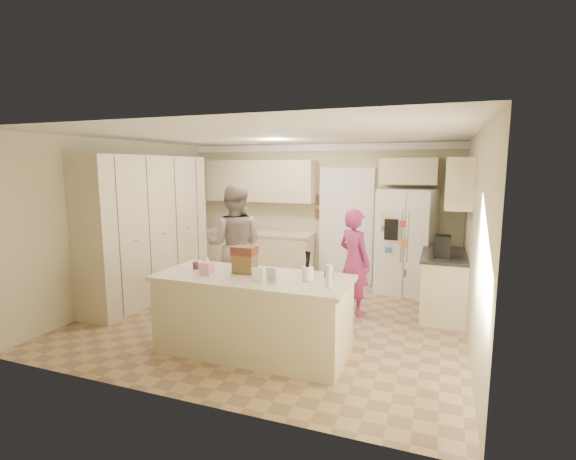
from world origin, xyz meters
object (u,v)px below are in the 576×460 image
(tissue_box, at_px, (207,268))
(coffee_maker, at_px, (442,246))
(teen_girl, at_px, (354,262))
(island_base, at_px, (253,316))
(dollhouse_body, at_px, (245,264))
(refrigerator, at_px, (406,242))
(teen_boy, at_px, (234,245))
(utensil_crock, at_px, (307,273))

(tissue_box, bearing_deg, coffee_maker, 37.57)
(coffee_maker, bearing_deg, teen_girl, -170.45)
(tissue_box, distance_m, teen_girl, 2.29)
(island_base, distance_m, dollhouse_body, 0.62)
(refrigerator, bearing_deg, tissue_box, -111.11)
(dollhouse_body, bearing_deg, refrigerator, 61.25)
(island_base, bearing_deg, coffee_maker, 42.83)
(coffee_maker, bearing_deg, dollhouse_body, -140.71)
(teen_boy, height_order, teen_girl, teen_boy)
(teen_girl, bearing_deg, island_base, 97.20)
(refrigerator, relative_size, island_base, 0.82)
(utensil_crock, relative_size, tissue_box, 1.07)
(island_base, relative_size, tissue_box, 15.71)
(island_base, height_order, utensil_crock, utensil_crock)
(dollhouse_body, distance_m, teen_boy, 1.68)
(tissue_box, bearing_deg, refrigerator, 57.36)
(utensil_crock, bearing_deg, dollhouse_body, 176.42)
(refrigerator, xyz_separation_m, teen_girl, (-0.62, -1.36, -0.11))
(coffee_maker, xyz_separation_m, teen_girl, (-1.20, -0.20, -0.28))
(refrigerator, bearing_deg, utensil_crock, -93.78)
(island_base, bearing_deg, refrigerator, 64.28)
(dollhouse_body, xyz_separation_m, teen_boy, (-0.88, 1.42, -0.08))
(tissue_box, distance_m, teen_boy, 1.69)
(island_base, xyz_separation_m, teen_girl, (0.85, 1.70, 0.35))
(coffee_maker, relative_size, tissue_box, 2.14)
(refrigerator, xyz_separation_m, tissue_box, (-2.02, -3.16, 0.10))
(refrigerator, relative_size, tissue_box, 12.86)
(refrigerator, relative_size, utensil_crock, 12.00)
(tissue_box, xyz_separation_m, teen_boy, (-0.48, 1.62, -0.04))
(refrigerator, distance_m, utensil_crock, 3.12)
(teen_girl, bearing_deg, utensil_crock, 116.87)
(teen_girl, bearing_deg, dollhouse_body, 91.75)
(coffee_maker, distance_m, dollhouse_body, 2.84)
(teen_boy, bearing_deg, refrigerator, -163.22)
(refrigerator, xyz_separation_m, utensil_crock, (-0.82, -3.01, 0.10))
(refrigerator, xyz_separation_m, coffee_maker, (0.58, -1.16, 0.17))
(teen_boy, bearing_deg, tissue_box, 91.87)
(utensil_crock, height_order, tissue_box, utensil_crock)
(dollhouse_body, distance_m, teen_girl, 1.90)
(utensil_crock, bearing_deg, teen_girl, 83.07)
(refrigerator, bearing_deg, coffee_maker, -52.03)
(dollhouse_body, xyz_separation_m, teen_girl, (1.00, 1.60, -0.25))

